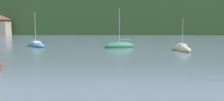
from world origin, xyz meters
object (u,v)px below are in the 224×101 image
Objects in this scene: sailboat_far_2 at (119,46)px; shore_building_westcentral at (1,26)px; sailboat_far_0 at (182,49)px; sailboat_far_9 at (36,45)px.

shore_building_westcentral is at bearing -60.70° from sailboat_far_2.
sailboat_far_0 is 0.75× the size of sailboat_far_2.
sailboat_far_0 is at bearing 138.16° from sailboat_far_2.
shore_building_westcentral is 80.53m from sailboat_far_0.
shore_building_westcentral reaches higher than sailboat_far_0.
shore_building_westcentral is 67.44m from sailboat_far_2.
sailboat_far_2 reaches higher than sailboat_far_0.
shore_building_westcentral reaches higher than sailboat_far_9.
sailboat_far_9 is at bearing -55.10° from shore_building_westcentral.
sailboat_far_2 is 1.11× the size of sailboat_far_9.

